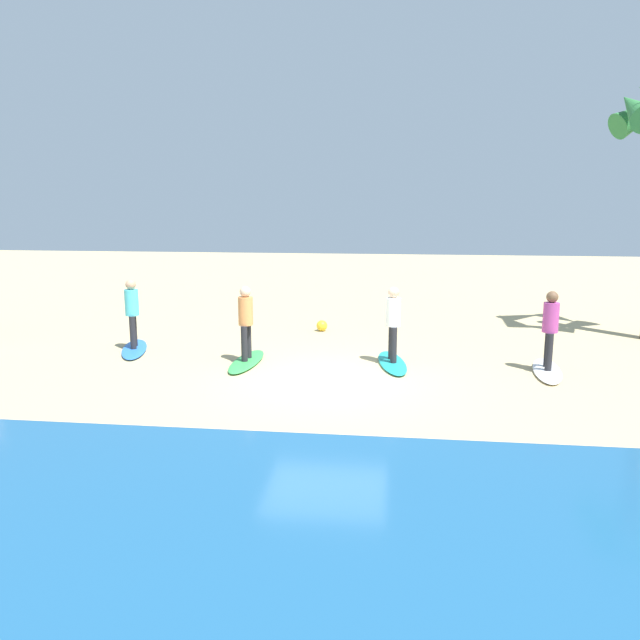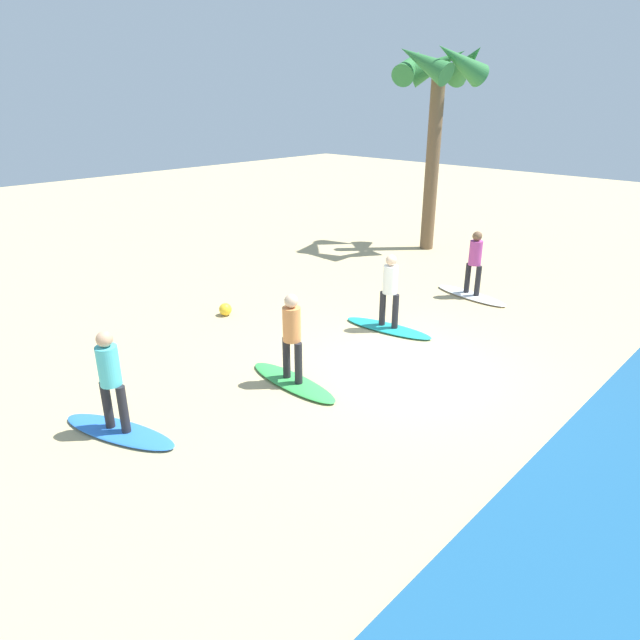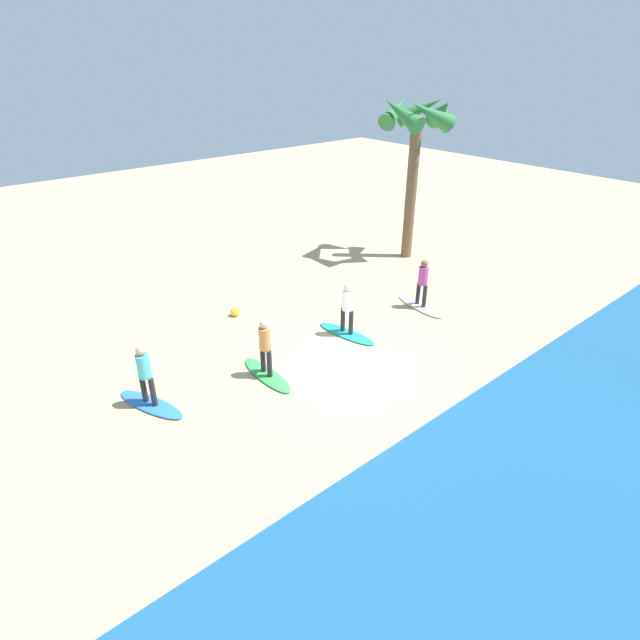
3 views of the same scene
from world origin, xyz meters
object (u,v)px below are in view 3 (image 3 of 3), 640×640
object	(u,v)px
surfer_white	(423,280)
surfboard_teal	(347,333)
surfer_green	(265,343)
surfer_blue	(145,371)
palm_tree	(416,128)
surfboard_white	(420,306)
beach_ball	(235,312)
surfer_teal	(347,305)
surfboard_green	(267,375)
surfboard_blue	(151,404)

from	to	relation	value
surfer_white	surfboard_teal	distance (m)	3.39
surfer_green	surfer_blue	world-z (taller)	same
surfer_white	palm_tree	xyz separation A→B (m)	(-3.40, -3.62, 4.16)
surfboard_white	beach_ball	bearing A→B (deg)	-116.87
surfboard_teal	palm_tree	world-z (taller)	palm_tree
surfer_teal	surfer_green	bearing A→B (deg)	4.85
surfer_green	surfer_teal	bearing A→B (deg)	-175.15
surfer_teal	surfboard_green	world-z (taller)	surfer_teal
palm_tree	surfer_blue	bearing A→B (deg)	12.53
surfer_blue	palm_tree	bearing A→B (deg)	-167.47
palm_tree	beach_ball	xyz separation A→B (m)	(8.60, 0.04, -5.05)
surfer_green	palm_tree	distance (m)	11.30
surfboard_white	surfer_blue	xyz separation A→B (m)	(9.41, -0.77, 0.99)
beach_ball	surfer_teal	bearing A→B (deg)	120.39
surfer_green	surfer_blue	bearing A→B (deg)	-15.13
surfboard_white	surfer_green	size ratio (longest dim) A/B	1.28
surfboard_green	palm_tree	bearing A→B (deg)	112.48
surfboard_teal	beach_ball	bearing A→B (deg)	-158.19
surfer_blue	surfboard_green	bearing A→B (deg)	164.87
surfer_teal	surfer_green	size ratio (longest dim) A/B	1.00
surfer_blue	beach_ball	distance (m)	5.14
palm_tree	surfer_green	bearing A→B (deg)	20.32
beach_ball	surfboard_blue	bearing A→B (deg)	33.73
surfer_green	palm_tree	size ratio (longest dim) A/B	0.25
surfer_teal	beach_ball	xyz separation A→B (m)	(1.96, -3.34, -0.89)
surfboard_teal	surfboard_blue	xyz separation A→B (m)	(6.17, -0.53, 0.00)
surfer_white	surfer_blue	size ratio (longest dim) A/B	1.00
surfer_white	surfboard_green	xyz separation A→B (m)	(6.45, 0.03, -0.99)
surfer_teal	surfboard_teal	bearing A→B (deg)	0.00
surfboard_teal	beach_ball	distance (m)	3.87
surfboard_teal	surfboard_green	size ratio (longest dim) A/B	1.00
surfboard_teal	surfer_green	distance (m)	3.37
surfboard_teal	surfer_green	size ratio (longest dim) A/B	1.28
surfboard_green	palm_tree	distance (m)	11.70
beach_ball	palm_tree	bearing A→B (deg)	-179.77
surfboard_white	surfboard_blue	size ratio (longest dim) A/B	1.00
surfboard_blue	surfer_blue	size ratio (longest dim) A/B	1.28
surfer_white	surfer_teal	distance (m)	3.25
surfboard_teal	surfboard_green	bearing A→B (deg)	-93.73
surfer_white	surfer_blue	bearing A→B (deg)	-4.70
surfboard_blue	surfboard_teal	bearing A→B (deg)	66.43
surfer_blue	beach_ball	world-z (taller)	surfer_blue
surfboard_white	surfer_white	size ratio (longest dim) A/B	1.28
surfer_teal	surfboard_green	bearing A→B (deg)	4.85
surfer_white	surfboard_teal	world-z (taller)	surfer_white
palm_tree	surfboard_white	bearing A→B (deg)	46.77
surfboard_white	surfboard_blue	bearing A→B (deg)	-86.96
surfboard_teal	surfer_teal	size ratio (longest dim) A/B	1.28
surfer_teal	surfboard_blue	xyz separation A→B (m)	(6.17, -0.53, -0.99)
surfboard_white	palm_tree	world-z (taller)	palm_tree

